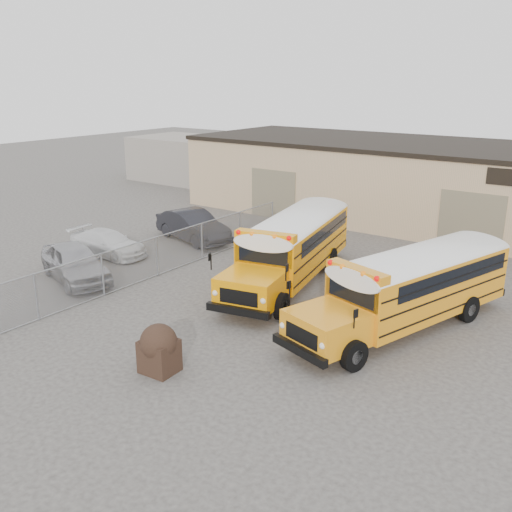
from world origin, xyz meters
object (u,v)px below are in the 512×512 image
Objects in this scene: car_silver at (75,263)px; car_dark at (193,226)px; car_white at (108,243)px; school_bus_left at (333,213)px; school_bus_right at (502,253)px; tarp_bundle at (159,348)px.

car_silver is 7.70m from car_dark.
school_bus_left is at bearing -47.70° from car_white.
school_bus_right is 2.07× the size of car_silver.
tarp_bundle is at bearing -126.57° from car_white.
tarp_bundle is at bearing -94.00° from car_silver.
school_bus_left is 9.03m from school_bus_right.
car_white is 4.76m from car_dark.
car_white is at bearing 174.59° from car_dark.
car_dark is (-6.41, -3.74, -0.87)m from school_bus_left.
school_bus_right is at bearing -12.23° from school_bus_left.
school_bus_left reaches higher than car_white.
school_bus_left is 1.04× the size of school_bus_right.
school_bus_left reaches higher than tarp_bundle.
car_white is 0.87× the size of car_dark.
tarp_bundle is 12.46m from car_white.
school_bus_left is at bearing 167.77° from school_bus_right.
car_silver is (-6.28, -11.44, -0.87)m from school_bus_left.
tarp_bundle is at bearing -80.83° from school_bus_left.
tarp_bundle is (2.43, -15.03, -0.90)m from school_bus_left.
car_white is (-16.83, -6.30, -0.99)m from school_bus_right.
school_bus_right is 2.29× the size of car_white.
car_silver reaches higher than tarp_bundle.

